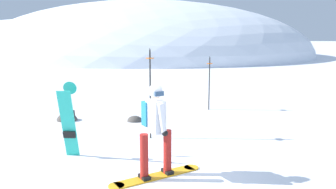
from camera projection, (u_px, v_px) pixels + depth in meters
name	position (u px, v px, depth m)	size (l,w,h in m)	color
ground_plane	(164.00, 174.00, 6.26)	(300.00, 300.00, 0.00)	white
ridge_peak_main	(146.00, 55.00, 44.18)	(41.65, 37.49, 13.70)	white
ridge_peak_far	(28.00, 50.00, 61.31)	(27.27, 24.54, 10.89)	white
snowboarder_main	(155.00, 128.00, 6.00)	(1.58, 1.14, 1.71)	orange
spare_snowboard	(69.00, 120.00, 6.94)	(0.28, 0.46, 1.61)	#23B7A3
piste_marker_near	(209.00, 79.00, 11.50)	(0.20, 0.20, 1.86)	black
piste_marker_far	(150.00, 88.00, 8.23)	(0.20, 0.20, 2.26)	black
rock_dark	(135.00, 121.00, 10.11)	(0.47, 0.40, 0.33)	#4C4742
rock_mid	(67.00, 120.00, 10.21)	(0.62, 0.53, 0.44)	#4C4742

